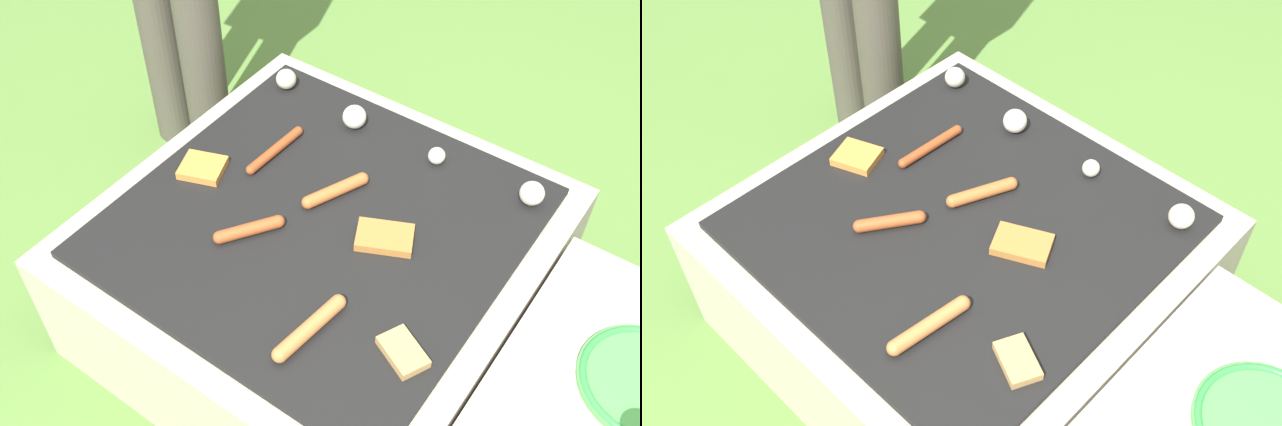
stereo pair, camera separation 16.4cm
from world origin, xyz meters
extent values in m
plane|color=#567F38|center=(0.00, 0.00, 0.00)|extent=(14.00, 14.00, 0.00)
cube|color=#A89E8C|center=(0.00, 0.00, 0.18)|extent=(0.94, 0.94, 0.36)
cube|color=black|center=(0.00, 0.00, 0.37)|extent=(0.83, 0.83, 0.02)
cylinder|color=#4C473D|center=(-0.80, 0.33, 0.43)|extent=(0.13, 0.13, 0.86)
cylinder|color=#4C473D|center=(-0.65, 0.33, 0.43)|extent=(0.13, 0.13, 0.86)
cylinder|color=#A34C23|center=(-0.10, -0.12, 0.39)|extent=(0.10, 0.13, 0.03)
sphere|color=#A34C23|center=(-0.14, -0.18, 0.39)|extent=(0.03, 0.03, 0.03)
sphere|color=#A34C23|center=(-0.06, -0.07, 0.39)|extent=(0.03, 0.03, 0.03)
cylinder|color=#B7602D|center=(-0.01, 0.08, 0.39)|extent=(0.08, 0.15, 0.03)
sphere|color=#B7602D|center=(-0.04, 0.01, 0.39)|extent=(0.03, 0.03, 0.03)
sphere|color=#B7602D|center=(0.01, 0.15, 0.39)|extent=(0.03, 0.03, 0.03)
cylinder|color=#93421E|center=(-0.21, 0.11, 0.39)|extent=(0.03, 0.18, 0.02)
sphere|color=#93421E|center=(-0.22, 0.02, 0.39)|extent=(0.02, 0.02, 0.02)
sphere|color=#93421E|center=(-0.21, 0.20, 0.39)|extent=(0.02, 0.02, 0.02)
cylinder|color=#C6753D|center=(0.16, -0.25, 0.39)|extent=(0.05, 0.17, 0.03)
sphere|color=#C6753D|center=(0.17, -0.17, 0.39)|extent=(0.03, 0.03, 0.03)
sphere|color=#C6753D|center=(0.15, -0.34, 0.39)|extent=(0.03, 0.03, 0.03)
cube|color=tan|center=(0.33, -0.19, 0.38)|extent=(0.12, 0.10, 0.02)
cube|color=#D18438|center=(-0.31, -0.04, 0.38)|extent=(0.12, 0.12, 0.02)
cube|color=#B27033|center=(0.15, 0.03, 0.38)|extent=(0.15, 0.13, 0.02)
sphere|color=beige|center=(-0.35, 0.33, 0.40)|extent=(0.05, 0.05, 0.05)
sphere|color=silver|center=(-0.12, 0.31, 0.40)|extent=(0.06, 0.06, 0.06)
sphere|color=beige|center=(0.12, 0.31, 0.40)|extent=(0.04, 0.04, 0.04)
sphere|color=beige|center=(0.36, 0.32, 0.40)|extent=(0.06, 0.06, 0.06)
camera|label=1|loc=(0.65, -0.91, 1.60)|focal=42.00mm
camera|label=2|loc=(0.78, -0.80, 1.60)|focal=42.00mm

